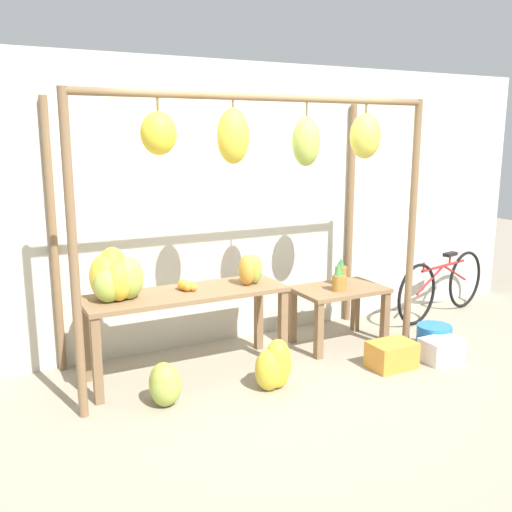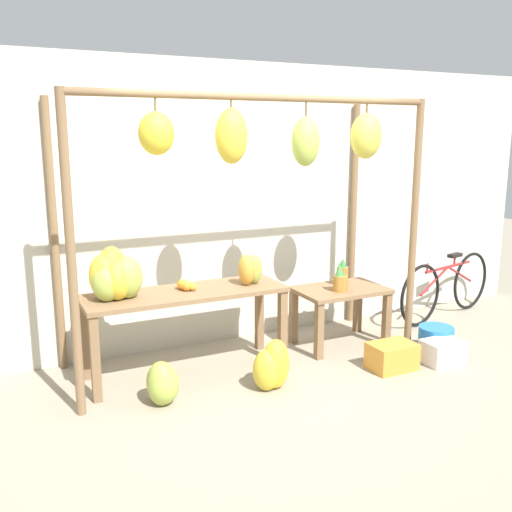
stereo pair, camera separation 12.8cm
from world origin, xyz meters
The scene contains 15 objects.
ground_plane centered at (0.00, 0.00, 0.00)m, with size 20.00×20.00×0.00m, color gray.
shop_wall_back centered at (0.00, 1.36, 1.40)m, with size 8.00×0.08×2.80m.
stall_awning centered at (0.05, 0.42, 1.84)m, with size 3.23×1.15×2.42m.
display_table_main centered at (-0.59, 0.67, 0.64)m, with size 1.78×0.58×0.76m.
display_table_side centered at (1.03, 0.67, 0.47)m, with size 0.90×0.59×0.59m.
banana_pile_on_table centered at (-1.20, 0.71, 0.94)m, with size 0.51×0.44×0.43m.
orange_pile centered at (-0.58, 0.71, 0.80)m, with size 0.15×0.18×0.09m.
pineapple_cluster centered at (1.01, 0.64, 0.71)m, with size 0.28×0.31×0.30m.
banana_pile_ground_left centered at (-0.97, 0.16, 0.17)m, with size 0.35×0.36×0.35m.
banana_pile_ground_right centered at (-0.07, 0.03, 0.20)m, with size 0.40×0.30×0.43m.
fruit_crate_white centered at (1.11, -0.07, 0.12)m, with size 0.41×0.29×0.24m.
blue_bucket centered at (1.77, 0.08, 0.13)m, with size 0.34×0.34×0.25m.
parked_bicycle centered at (2.66, 0.88, 0.37)m, with size 1.69×0.44×0.74m.
papaya_pile centered at (0.01, 0.63, 0.90)m, with size 0.26×0.19×0.28m.
fruit_crate_purple centered at (1.63, -0.16, 0.11)m, with size 0.37×0.26×0.22m.
Camera 2 is at (-2.12, -3.93, 2.09)m, focal length 40.00 mm.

